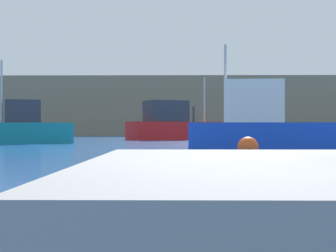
{
  "coord_description": "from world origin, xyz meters",
  "views": [
    {
      "loc": [
        -1.14,
        -2.77,
        0.89
      ],
      "look_at": [
        -1.44,
        18.05,
        0.94
      ],
      "focal_mm": 61.47,
      "sensor_mm": 36.0,
      "label": 1
    }
  ],
  "objects_px": {
    "fishing_boat_blue": "(271,124)",
    "fishing_boat_teal": "(27,128)",
    "fishing_boat_red": "(174,125)",
    "mooring_buoy": "(248,147)"
  },
  "relations": [
    {
      "from": "fishing_boat_teal",
      "to": "fishing_boat_red",
      "type": "xyz_separation_m",
      "value": [
        8.12,
        9.96,
        0.17
      ]
    },
    {
      "from": "fishing_boat_blue",
      "to": "fishing_boat_teal",
      "type": "bearing_deg",
      "value": -25.87
    },
    {
      "from": "fishing_boat_red",
      "to": "mooring_buoy",
      "type": "height_order",
      "value": "fishing_boat_red"
    },
    {
      "from": "fishing_boat_teal",
      "to": "fishing_boat_red",
      "type": "bearing_deg",
      "value": -146.02
    },
    {
      "from": "fishing_boat_teal",
      "to": "mooring_buoy",
      "type": "bearing_deg",
      "value": 107.72
    },
    {
      "from": "fishing_boat_blue",
      "to": "mooring_buoy",
      "type": "relative_size",
      "value": 12.51
    },
    {
      "from": "fishing_boat_teal",
      "to": "fishing_boat_blue",
      "type": "height_order",
      "value": "fishing_boat_teal"
    },
    {
      "from": "fishing_boat_blue",
      "to": "mooring_buoy",
      "type": "bearing_deg",
      "value": 80.89
    },
    {
      "from": "fishing_boat_teal",
      "to": "fishing_boat_red",
      "type": "height_order",
      "value": "fishing_boat_red"
    },
    {
      "from": "mooring_buoy",
      "to": "fishing_boat_teal",
      "type": "bearing_deg",
      "value": 124.53
    }
  ]
}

